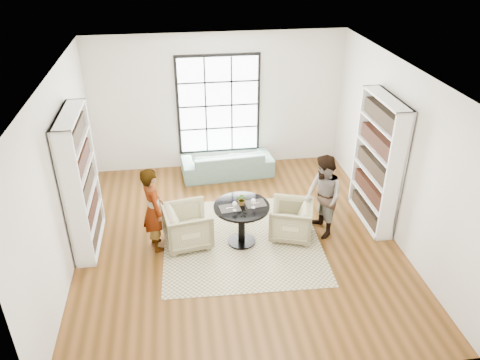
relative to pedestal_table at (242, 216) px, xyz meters
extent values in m
plane|color=brown|center=(-0.05, 0.09, -0.55)|extent=(6.00, 6.00, 0.00)
plane|color=silver|center=(-0.05, 3.09, 0.95)|extent=(5.50, 0.00, 5.50)
plane|color=silver|center=(-2.80, 0.09, 0.95)|extent=(0.00, 6.00, 6.00)
plane|color=silver|center=(2.70, 0.09, 0.95)|extent=(0.00, 6.00, 6.00)
plane|color=silver|center=(-0.05, -2.91, 0.95)|extent=(5.50, 0.00, 5.50)
plane|color=white|center=(-0.05, 0.09, 2.45)|extent=(6.00, 6.00, 0.00)
cube|color=black|center=(-0.05, 3.07, 0.90)|extent=(1.82, 0.06, 2.22)
cube|color=white|center=(-0.05, 3.03, 0.90)|extent=(1.70, 0.02, 2.10)
cube|color=#C6B594|center=(0.01, 0.04, -0.54)|extent=(2.83, 2.83, 0.01)
cylinder|color=black|center=(0.00, 0.00, -0.53)|extent=(0.49, 0.49, 0.04)
cylinder|color=black|center=(0.00, 0.00, -0.18)|extent=(0.12, 0.12, 0.68)
cylinder|color=black|center=(0.00, 0.00, 0.19)|extent=(0.95, 0.95, 0.04)
imported|color=gray|center=(0.06, 2.54, -0.26)|extent=(2.03, 0.91, 0.58)
imported|color=tan|center=(-0.92, 0.11, -0.19)|extent=(0.90, 0.88, 0.72)
imported|color=#BEAF88|center=(0.89, 0.07, -0.22)|extent=(0.93, 0.92, 0.67)
imported|color=gray|center=(-1.47, 0.11, 0.21)|extent=(0.50, 0.63, 1.52)
imported|color=gray|center=(1.44, 0.07, 0.21)|extent=(0.69, 0.82, 1.53)
cube|color=black|center=(-0.21, -0.05, 0.21)|extent=(0.37, 0.30, 0.01)
cube|color=black|center=(0.24, 0.03, 0.21)|extent=(0.37, 0.30, 0.01)
cylinder|color=silver|center=(-0.14, -0.13, 0.21)|extent=(0.06, 0.06, 0.01)
cylinder|color=silver|center=(-0.14, -0.13, 0.26)|extent=(0.01, 0.01, 0.10)
sphere|color=maroon|center=(-0.14, -0.13, 0.34)|extent=(0.07, 0.07, 0.07)
ellipsoid|color=white|center=(-0.14, -0.13, 0.34)|extent=(0.08, 0.08, 0.09)
cylinder|color=silver|center=(0.18, -0.09, 0.21)|extent=(0.06, 0.06, 0.01)
cylinder|color=silver|center=(0.18, -0.09, 0.26)|extent=(0.01, 0.01, 0.10)
sphere|color=maroon|center=(0.18, -0.09, 0.34)|extent=(0.08, 0.08, 0.08)
ellipsoid|color=white|center=(0.18, -0.09, 0.34)|extent=(0.08, 0.08, 0.09)
imported|color=gray|center=(0.01, 0.03, 0.31)|extent=(0.23, 0.22, 0.21)
camera|label=1|loc=(-0.99, -6.59, 4.41)|focal=35.00mm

